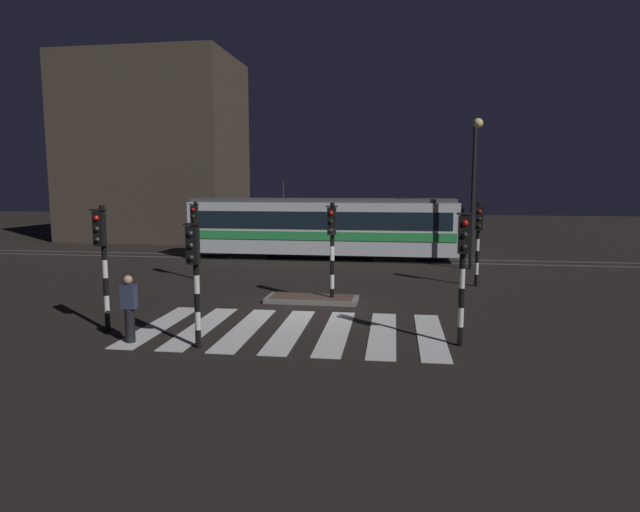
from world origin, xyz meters
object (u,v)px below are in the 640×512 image
at_px(street_lamp_trackside_right, 474,175).
at_px(tram, 322,227).
at_px(traffic_light_median_centre, 332,237).
at_px(traffic_light_kerb_mid_left, 195,264).
at_px(traffic_light_corner_far_right, 478,232).
at_px(traffic_light_corner_near_right, 463,257).
at_px(traffic_light_corner_far_left, 195,229).
at_px(pedestrian_waiting_at_kerb, 129,309).
at_px(traffic_light_corner_near_left, 102,249).

relative_size(street_lamp_trackside_right, tram, 0.48).
xyz_separation_m(traffic_light_median_centre, tram, (-2.04, 11.05, -0.47)).
height_order(traffic_light_kerb_mid_left, traffic_light_corner_far_right, traffic_light_corner_far_right).
bearing_deg(traffic_light_median_centre, tram, 100.44).
bearing_deg(traffic_light_kerb_mid_left, traffic_light_corner_far_right, 51.03).
bearing_deg(traffic_light_corner_near_right, traffic_light_corner_far_left, 140.91).
distance_m(traffic_light_median_centre, traffic_light_corner_far_left, 7.17).
bearing_deg(street_lamp_trackside_right, pedestrian_waiting_at_kerb, -125.71).
bearing_deg(traffic_light_corner_far_right, tram, 135.13).
bearing_deg(street_lamp_trackside_right, traffic_light_corner_near_right, -97.59).
relative_size(traffic_light_corner_near_right, street_lamp_trackside_right, 0.49).
height_order(traffic_light_corner_far_left, street_lamp_trackside_right, street_lamp_trackside_right).
xyz_separation_m(traffic_light_kerb_mid_left, tram, (0.47, 16.66, -0.31)).
bearing_deg(street_lamp_trackside_right, traffic_light_kerb_mid_left, -119.96).
bearing_deg(tram, traffic_light_median_centre, -79.56).
height_order(traffic_light_corner_near_right, tram, tram).
bearing_deg(street_lamp_trackside_right, traffic_light_corner_far_left, -158.51).
height_order(traffic_light_corner_near_left, traffic_light_corner_far_right, traffic_light_corner_near_left).
relative_size(traffic_light_kerb_mid_left, street_lamp_trackside_right, 0.45).
bearing_deg(traffic_light_corner_near_left, traffic_light_median_centre, 39.17).
relative_size(traffic_light_median_centre, traffic_light_corner_far_left, 1.03).
xyz_separation_m(traffic_light_corner_near_right, street_lamp_trackside_right, (1.69, 12.67, 2.17)).
bearing_deg(traffic_light_corner_far_left, traffic_light_kerb_mid_left, -68.26).
height_order(traffic_light_corner_near_left, pedestrian_waiting_at_kerb, traffic_light_corner_near_left).
xyz_separation_m(street_lamp_trackside_right, tram, (-7.49, 2.84, -2.64)).
relative_size(traffic_light_kerb_mid_left, traffic_light_corner_far_left, 0.96).
relative_size(traffic_light_kerb_mid_left, traffic_light_median_centre, 0.93).
xyz_separation_m(traffic_light_corner_near_left, traffic_light_corner_far_right, (10.69, 8.38, -0.08)).
distance_m(traffic_light_corner_near_right, pedestrian_waiting_at_kerb, 8.26).
bearing_deg(traffic_light_median_centre, street_lamp_trackside_right, 56.40).
bearing_deg(traffic_light_median_centre, pedestrian_waiting_at_kerb, -128.72).
height_order(traffic_light_corner_near_left, street_lamp_trackside_right, street_lamp_trackside_right).
height_order(traffic_light_kerb_mid_left, tram, tram).
xyz_separation_m(traffic_light_corner_near_left, tram, (3.49, 15.55, -0.49)).
distance_m(traffic_light_kerb_mid_left, traffic_light_median_centre, 6.15).
distance_m(traffic_light_corner_near_left, traffic_light_corner_far_left, 8.15).
distance_m(street_lamp_trackside_right, tram, 8.43).
height_order(traffic_light_median_centre, traffic_light_corner_near_right, traffic_light_corner_near_right).
height_order(traffic_light_kerb_mid_left, traffic_light_corner_far_left, traffic_light_corner_far_left).
bearing_deg(traffic_light_corner_far_left, street_lamp_trackside_right, 21.49).
bearing_deg(traffic_light_corner_far_right, pedestrian_waiting_at_kerb, -135.66).
bearing_deg(traffic_light_corner_near_left, street_lamp_trackside_right, 49.18).
distance_m(traffic_light_corner_far_right, street_lamp_trackside_right, 4.88).
bearing_deg(traffic_light_kerb_mid_left, pedestrian_waiting_at_kerb, 173.52).
xyz_separation_m(traffic_light_corner_near_left, traffic_light_corner_far_left, (-0.67, 8.12, -0.08)).
distance_m(traffic_light_corner_far_left, traffic_light_corner_far_right, 11.36).
relative_size(traffic_light_corner_near_left, traffic_light_median_centre, 1.01).
xyz_separation_m(tram, pedestrian_waiting_at_kerb, (-2.30, -16.45, -0.87)).
relative_size(traffic_light_corner_far_right, tram, 0.23).
bearing_deg(traffic_light_corner_near_left, traffic_light_corner_far_left, 94.72).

